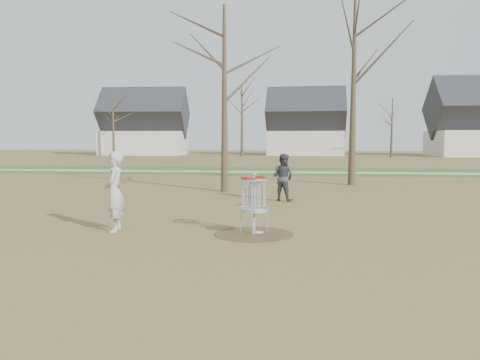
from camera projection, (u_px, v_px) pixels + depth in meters
The scene contains 11 objects.
ground at pixel (254, 234), 10.59m from camera, with size 160.00×160.00×0.00m, color brown.
green_band at pixel (283, 171), 31.35m from camera, with size 160.00×8.00×0.01m, color #2D5119.
footpath at pixel (283, 172), 30.36m from camera, with size 160.00×1.50×0.01m, color #9E9E99.
dirt_circle at pixel (254, 234), 10.59m from camera, with size 1.80×1.80×0.01m, color #47331E.
player_standing at pixel (114, 192), 10.85m from camera, with size 0.68×0.45×1.88m, color #B5B5B5.
player_throwing at pixel (283, 177), 16.31m from camera, with size 0.80×0.62×1.65m, color #39383E.
disc_grounded at pixel (259, 232), 10.72m from camera, with size 0.22×0.22×0.02m, color white.
discs_in_play at pixel (214, 184), 12.55m from camera, with size 3.39×4.23×0.49m.
disc_golf_basket at pixel (254, 194), 10.51m from camera, with size 0.64×0.64×1.35m.
bare_trees at pixel (307, 106), 45.29m from camera, with size 52.62×44.98×9.00m.
houses_row at pixel (324, 129), 61.72m from camera, with size 56.51×10.01×7.26m.
Camera 1 is at (0.97, -10.40, 2.15)m, focal length 35.00 mm.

